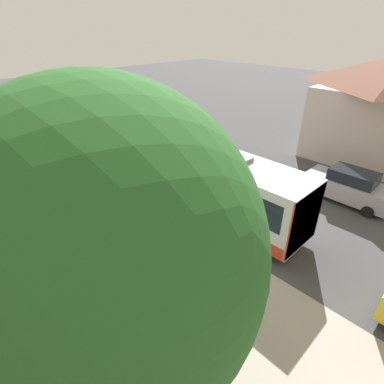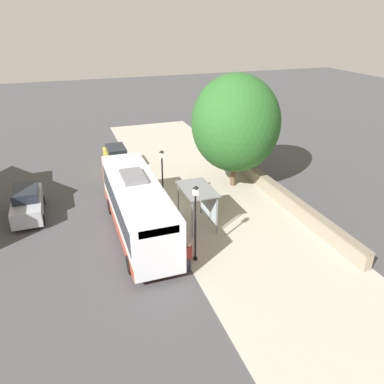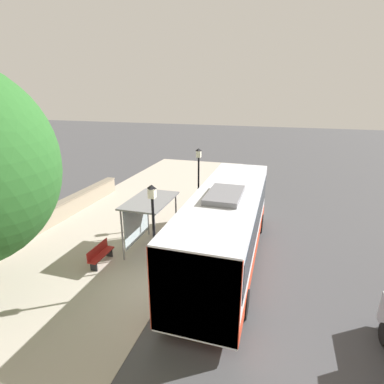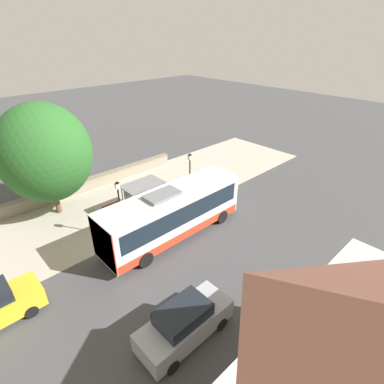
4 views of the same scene
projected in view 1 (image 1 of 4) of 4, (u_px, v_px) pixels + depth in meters
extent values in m
plane|color=#424244|center=(224.00, 245.00, 13.97)|extent=(120.00, 120.00, 0.00)
cube|color=#ADA393|center=(145.00, 298.00, 11.24)|extent=(9.00, 44.00, 0.02)
cube|color=gray|center=(29.00, 366.00, 8.55)|extent=(0.50, 20.00, 1.00)
cube|color=#776C5B|center=(24.00, 354.00, 8.28)|extent=(0.60, 20.00, 0.08)
cube|color=silver|center=(214.00, 180.00, 15.58)|extent=(2.59, 10.31, 2.91)
cube|color=black|center=(214.00, 174.00, 15.39)|extent=(2.63, 9.49, 1.28)
cube|color=red|center=(213.00, 199.00, 16.15)|extent=(2.63, 10.11, 0.58)
cube|color=red|center=(305.00, 221.00, 12.38)|extent=(2.63, 0.06, 2.80)
cube|color=black|center=(152.00, 136.00, 18.21)|extent=(1.94, 0.08, 0.41)
cube|color=slate|center=(227.00, 156.00, 14.33)|extent=(1.29, 2.27, 0.22)
cylinder|color=black|center=(154.00, 188.00, 17.79)|extent=(0.30, 1.00, 1.00)
cylinder|color=black|center=(184.00, 175.00, 19.27)|extent=(0.30, 1.00, 1.00)
cylinder|color=black|center=(247.00, 239.00, 13.54)|extent=(0.30, 1.00, 1.00)
cylinder|color=black|center=(276.00, 218.00, 15.01)|extent=(0.30, 1.00, 1.00)
cylinder|color=slate|center=(189.00, 222.00, 13.45)|extent=(0.08, 0.08, 2.48)
cylinder|color=slate|center=(152.00, 200.00, 15.13)|extent=(0.08, 0.08, 2.48)
cylinder|color=slate|center=(162.00, 237.00, 12.50)|extent=(0.08, 0.08, 2.48)
cylinder|color=slate|center=(126.00, 212.00, 14.18)|extent=(0.08, 0.08, 2.48)
cube|color=slate|center=(155.00, 193.00, 13.18)|extent=(1.87, 2.99, 0.08)
cube|color=silver|center=(143.00, 221.00, 13.29)|extent=(0.03, 2.42, 1.98)
cylinder|color=#2D3347|center=(138.00, 186.00, 18.13)|extent=(0.12, 0.12, 0.86)
cylinder|color=#2D3347|center=(141.00, 185.00, 18.22)|extent=(0.12, 0.12, 0.86)
cube|color=maroon|center=(138.00, 174.00, 17.79)|extent=(0.34, 0.22, 0.70)
sphere|color=tan|center=(138.00, 167.00, 17.56)|extent=(0.24, 0.24, 0.24)
cube|color=maroon|center=(155.00, 267.00, 12.06)|extent=(0.40, 1.53, 0.06)
cube|color=maroon|center=(152.00, 265.00, 11.84)|extent=(0.04, 1.53, 0.40)
cube|color=black|center=(165.00, 280.00, 11.78)|extent=(0.32, 0.06, 0.45)
cube|color=black|center=(147.00, 264.00, 12.55)|extent=(0.32, 0.06, 0.45)
cylinder|color=black|center=(139.00, 200.00, 17.40)|extent=(0.24, 0.24, 0.16)
cylinder|color=black|center=(136.00, 170.00, 16.47)|extent=(0.10, 0.10, 3.94)
cube|color=silver|center=(132.00, 133.00, 15.41)|extent=(0.24, 0.24, 0.35)
pyramid|color=black|center=(132.00, 128.00, 15.29)|extent=(0.28, 0.28, 0.14)
cylinder|color=black|center=(221.00, 251.00, 13.50)|extent=(0.24, 0.24, 0.16)
cylinder|color=black|center=(223.00, 218.00, 12.62)|extent=(0.10, 0.10, 3.74)
cube|color=silver|center=(226.00, 174.00, 11.61)|extent=(0.24, 0.24, 0.35)
pyramid|color=black|center=(226.00, 169.00, 11.49)|extent=(0.28, 0.28, 0.14)
cylinder|color=brown|center=(126.00, 352.00, 7.78)|extent=(0.40, 0.40, 3.14)
ellipsoid|color=#265B23|center=(109.00, 253.00, 6.13)|extent=(6.46, 6.46, 7.11)
cube|color=#9EA0A8|center=(348.00, 189.00, 17.10)|extent=(1.81, 4.62, 1.03)
cube|color=black|center=(354.00, 176.00, 16.62)|extent=(1.54, 2.40, 0.64)
cylinder|color=black|center=(314.00, 192.00, 17.75)|extent=(0.22, 0.64, 0.64)
cylinder|color=black|center=(327.00, 182.00, 18.79)|extent=(0.22, 0.64, 0.64)
cylinder|color=black|center=(368.00, 212.00, 15.87)|extent=(0.22, 0.64, 0.64)
cylinder|color=black|center=(379.00, 200.00, 16.91)|extent=(0.22, 0.64, 0.64)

